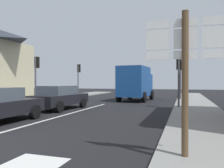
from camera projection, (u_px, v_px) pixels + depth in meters
name	position (u px, v px, depth m)	size (l,w,h in m)	color
ground_plane	(94.00, 107.00, 15.52)	(80.00, 80.00, 0.00)	black
sidewalk_right	(199.00, 114.00, 11.63)	(2.70, 44.00, 0.14)	gray
lane_centre_stripe	(65.00, 115.00, 11.71)	(0.16, 12.00, 0.01)	silver
sedan_far	(59.00, 97.00, 14.17)	(2.21, 4.32, 1.47)	black
delivery_truck	(136.00, 83.00, 20.64)	(2.71, 5.11, 3.05)	#19478C
route_sign_post	(185.00, 68.00, 4.80)	(1.66, 0.14, 3.20)	brown
traffic_light_near_left	(37.00, 69.00, 18.40)	(0.30, 0.49, 3.74)	#47474C
traffic_light_far_right	(180.00, 71.00, 21.17)	(0.30, 0.49, 3.70)	#47474C
traffic_light_far_left	(79.00, 73.00, 25.74)	(0.30, 0.49, 3.70)	#47474C
traffic_light_near_right	(179.00, 69.00, 14.42)	(0.30, 0.49, 3.39)	#47474C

